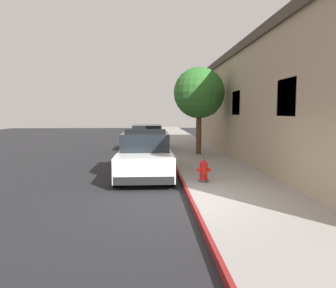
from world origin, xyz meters
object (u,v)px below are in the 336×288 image
(police_cruiser, at_px, (145,155))
(parked_car_silver_ahead, at_px, (147,139))
(fire_hydrant, at_px, (204,170))
(street_tree, at_px, (199,93))

(police_cruiser, bearing_deg, parked_car_silver_ahead, 90.08)
(parked_car_silver_ahead, xyz_separation_m, fire_hydrant, (1.83, -9.21, -0.23))
(police_cruiser, relative_size, fire_hydrant, 6.37)
(street_tree, bearing_deg, police_cruiser, -119.80)
(street_tree, bearing_deg, parked_car_silver_ahead, 135.21)
(police_cruiser, xyz_separation_m, street_tree, (2.66, 4.65, 2.51))
(police_cruiser, relative_size, parked_car_silver_ahead, 1.00)
(police_cruiser, bearing_deg, fire_hydrant, -46.52)
(street_tree, bearing_deg, fire_hydrant, -97.32)
(police_cruiser, xyz_separation_m, parked_car_silver_ahead, (-0.01, 7.30, -0.00))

